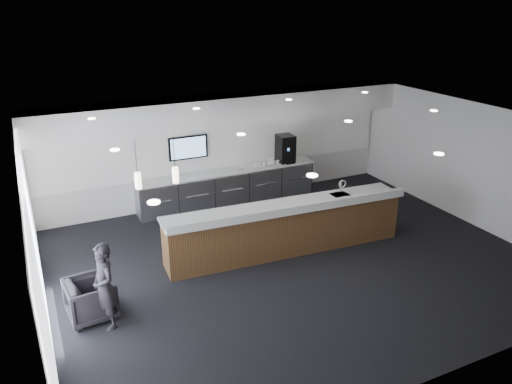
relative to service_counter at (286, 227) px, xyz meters
name	(u,v)px	position (x,y,z in m)	size (l,w,h in m)	color
ground	(293,261)	(-0.09, -0.52, -0.57)	(10.00, 10.00, 0.00)	black
ceiling	(297,126)	(-0.09, -0.52, 2.43)	(10.00, 8.00, 0.02)	black
back_wall	(222,147)	(-0.09, 3.48, 0.93)	(10.00, 0.02, 3.00)	silver
left_wall	(32,247)	(-5.09, -0.52, 0.93)	(0.02, 8.00, 3.00)	silver
right_wall	(472,164)	(4.91, -0.52, 0.93)	(0.02, 8.00, 3.00)	silver
soffit_bulkhead	(228,109)	(-0.09, 3.03, 2.08)	(10.00, 0.90, 0.70)	white
alcove_panel	(223,144)	(-0.09, 3.45, 1.03)	(9.80, 0.06, 1.40)	white
window_blinds_wall	(35,246)	(-5.05, -0.52, 0.93)	(0.04, 7.36, 2.55)	silver
back_credenza	(228,187)	(-0.09, 3.12, -0.10)	(5.06, 0.66, 0.95)	#919499
wall_tv	(188,147)	(-1.09, 3.39, 1.08)	(1.05, 0.08, 0.62)	black
pendant_left	(168,168)	(-2.49, 0.28, 1.68)	(0.12, 0.12, 0.30)	#F9E8C2
pendant_right	(132,173)	(-3.19, 0.28, 1.68)	(0.12, 0.12, 0.30)	#F9E8C2
ceiling_can_lights	(297,127)	(-0.09, -0.52, 2.40)	(7.00, 5.00, 0.02)	white
service_counter	(286,227)	(0.00, 0.00, 0.00)	(5.52, 1.25, 1.49)	#492918
coffee_machine	(285,148)	(1.69, 3.15, 0.76)	(0.46, 0.58, 0.77)	black
info_sign_left	(241,165)	(0.28, 3.06, 0.49)	(0.17, 0.02, 0.24)	white
info_sign_right	(271,161)	(1.17, 3.03, 0.49)	(0.16, 0.02, 0.22)	white
armchair	(91,299)	(-4.30, -0.70, -0.20)	(0.79, 0.82, 0.74)	black
lounge_guest	(105,286)	(-4.09, -1.09, 0.21)	(0.58, 0.38, 1.58)	black
cup_0	(286,161)	(1.68, 3.06, 0.42)	(0.10, 0.10, 0.10)	white
cup_1	(282,161)	(1.54, 3.06, 0.42)	(0.10, 0.10, 0.10)	white
cup_2	(277,162)	(1.40, 3.06, 0.42)	(0.10, 0.10, 0.10)	white
cup_3	(273,163)	(1.26, 3.06, 0.42)	(0.10, 0.10, 0.10)	white
cup_4	(269,163)	(1.12, 3.06, 0.42)	(0.10, 0.10, 0.10)	white
cup_5	(264,164)	(0.98, 3.06, 0.42)	(0.10, 0.10, 0.10)	white
cup_6	(260,165)	(0.84, 3.06, 0.42)	(0.10, 0.10, 0.10)	white
cup_7	(255,165)	(0.70, 3.06, 0.42)	(0.10, 0.10, 0.10)	white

